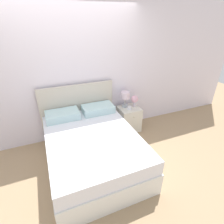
{
  "coord_description": "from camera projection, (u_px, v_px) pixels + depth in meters",
  "views": [
    {
      "loc": [
        -0.58,
        -3.2,
        2.23
      ],
      "look_at": [
        0.53,
        -0.53,
        0.7
      ],
      "focal_mm": 28.0,
      "sensor_mm": 36.0,
      "label": 1
    }
  ],
  "objects": [
    {
      "name": "ground_plane",
      "position": [
        81.0,
        134.0,
        3.85
      ],
      "size": [
        12.0,
        12.0,
        0.0
      ],
      "primitive_type": "plane",
      "color": "tan"
    },
    {
      "name": "wall_back",
      "position": [
        74.0,
        75.0,
        3.3
      ],
      "size": [
        8.0,
        0.06,
        2.6
      ],
      "color": "white",
      "rests_on": "ground_plane"
    },
    {
      "name": "bed",
      "position": [
        91.0,
        146.0,
        2.97
      ],
      "size": [
        1.46,
        1.91,
        1.14
      ],
      "color": "white",
      "rests_on": "ground_plane"
    },
    {
      "name": "nightstand",
      "position": [
        129.0,
        119.0,
        3.89
      ],
      "size": [
        0.44,
        0.44,
        0.54
      ],
      "color": "silver",
      "rests_on": "ground_plane"
    },
    {
      "name": "table_lamp",
      "position": [
        125.0,
        97.0,
        3.71
      ],
      "size": [
        0.19,
        0.19,
        0.34
      ],
      "color": "#A8B2BC",
      "rests_on": "nightstand"
    },
    {
      "name": "flower_vase",
      "position": [
        135.0,
        100.0,
        3.77
      ],
      "size": [
        0.15,
        0.15,
        0.25
      ],
      "color": "silver",
      "rests_on": "nightstand"
    },
    {
      "name": "teacup",
      "position": [
        129.0,
        108.0,
        3.71
      ],
      "size": [
        0.11,
        0.11,
        0.06
      ],
      "color": "white",
      "rests_on": "nightstand"
    }
  ]
}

